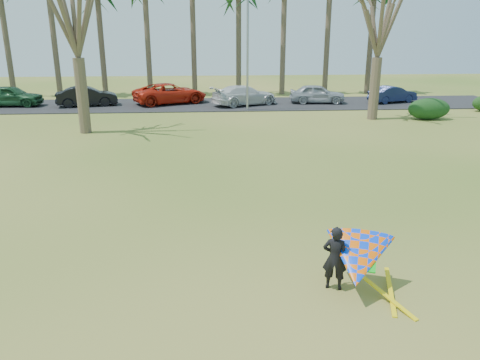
{
  "coord_description": "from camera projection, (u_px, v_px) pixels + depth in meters",
  "views": [
    {
      "loc": [
        -1.04,
        -12.18,
        5.68
      ],
      "look_at": [
        0.0,
        2.0,
        1.1
      ],
      "focal_mm": 35.0,
      "sensor_mm": 36.0,
      "label": 1
    }
  ],
  "objects": [
    {
      "name": "bare_tree_right",
      "position": [
        381.0,
        15.0,
        29.15
      ],
      "size": [
        6.27,
        6.27,
        9.21
      ],
      "color": "brown",
      "rests_on": "ground"
    },
    {
      "name": "hedge_near",
      "position": [
        429.0,
        109.0,
        30.82
      ],
      "size": [
        2.83,
        1.28,
        1.42
      ],
      "primitive_type": "ellipsoid",
      "color": "#133514",
      "rests_on": "ground"
    },
    {
      "name": "car_3",
      "position": [
        245.0,
        95.0,
        36.37
      ],
      "size": [
        5.63,
        4.1,
        1.52
      ],
      "primitive_type": "imported",
      "rotation": [
        0.0,
        0.0,
        2.0
      ],
      "color": "silver",
      "rests_on": "parking_strip"
    },
    {
      "name": "ground",
      "position": [
        245.0,
        238.0,
        13.38
      ],
      "size": [
        100.0,
        100.0,
        0.0
      ],
      "primitive_type": "plane",
      "color": "#2B5B13",
      "rests_on": "ground"
    },
    {
      "name": "streetlight",
      "position": [
        250.0,
        48.0,
        33.04
      ],
      "size": [
        2.28,
        0.18,
        8.0
      ],
      "color": "gray",
      "rests_on": "ground"
    },
    {
      "name": "parking_strip",
      "position": [
        219.0,
        104.0,
        37.1
      ],
      "size": [
        46.0,
        7.0,
        0.06
      ],
      "primitive_type": "cube",
      "color": "black",
      "rests_on": "ground"
    },
    {
      "name": "bare_tree_left",
      "position": [
        73.0,
        5.0,
        24.94
      ],
      "size": [
        6.6,
        6.6,
        9.7
      ],
      "color": "brown",
      "rests_on": "ground"
    },
    {
      "name": "car_2",
      "position": [
        170.0,
        93.0,
        37.1
      ],
      "size": [
        6.37,
        4.83,
        1.61
      ],
      "primitive_type": "imported",
      "rotation": [
        0.0,
        0.0,
        2.0
      ],
      "color": "red",
      "rests_on": "parking_strip"
    },
    {
      "name": "car_1",
      "position": [
        87.0,
        96.0,
        35.93
      ],
      "size": [
        4.78,
        2.57,
        1.49
      ],
      "primitive_type": "imported",
      "rotation": [
        0.0,
        0.0,
        1.8
      ],
      "color": "black",
      "rests_on": "parking_strip"
    },
    {
      "name": "kite_flyer",
      "position": [
        356.0,
        259.0,
        10.35
      ],
      "size": [
        2.13,
        2.39,
        2.02
      ],
      "color": "black",
      "rests_on": "ground"
    },
    {
      "name": "car_0",
      "position": [
        11.0,
        96.0,
        35.78
      ],
      "size": [
        4.73,
        2.03,
        1.59
      ],
      "primitive_type": "imported",
      "rotation": [
        0.0,
        0.0,
        1.54
      ],
      "color": "#1C4626",
      "rests_on": "parking_strip"
    },
    {
      "name": "car_4",
      "position": [
        317.0,
        94.0,
        37.34
      ],
      "size": [
        4.54,
        2.21,
        1.49
      ],
      "primitive_type": "imported",
      "rotation": [
        0.0,
        0.0,
        1.46
      ],
      "color": "#9BA0A8",
      "rests_on": "parking_strip"
    },
    {
      "name": "car_5",
      "position": [
        393.0,
        94.0,
        37.69
      ],
      "size": [
        4.22,
        2.59,
        1.31
      ],
      "primitive_type": "imported",
      "rotation": [
        0.0,
        0.0,
        1.9
      ],
      "color": "#172247",
      "rests_on": "parking_strip"
    }
  ]
}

